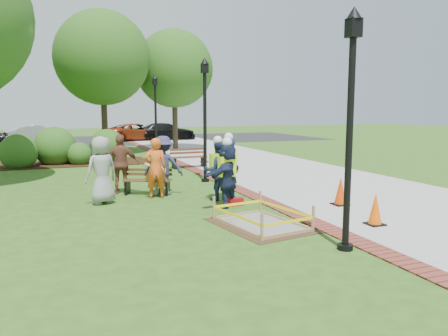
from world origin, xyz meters
name	(u,v)px	position (x,y,z in m)	size (l,w,h in m)	color
ground	(222,218)	(0.00, 0.00, 0.00)	(100.00, 100.00, 0.00)	#285116
sidewalk	(246,161)	(5.00, 10.00, 0.01)	(6.00, 60.00, 0.02)	#9E9E99
brick_edging	(181,164)	(1.75, 10.00, 0.01)	(0.50, 60.00, 0.03)	maroon
mulch_bed	(71,163)	(-3.00, 12.00, 0.02)	(7.00, 3.00, 0.05)	#381E0F
parking_lot	(104,140)	(0.00, 27.00, 0.00)	(36.00, 12.00, 0.01)	black
wet_concrete_pad	(261,215)	(0.54, -0.95, 0.23)	(2.06, 2.55, 0.55)	#47331E
bench_near	(148,186)	(-1.09, 3.41, 0.24)	(1.46, 0.99, 0.76)	brown
bench_far	(189,162)	(1.71, 8.62, 0.27)	(1.57, 0.59, 0.83)	brown
cone_front	(375,210)	(2.87, -1.86, 0.35)	(0.37, 0.37, 0.73)	black
cone_back	(340,192)	(3.36, 0.08, 0.37)	(0.39, 0.39, 0.77)	black
cone_far	(204,155)	(2.94, 10.19, 0.34)	(0.35, 0.35, 0.70)	black
toolbox	(235,202)	(0.78, 1.09, 0.10)	(0.40, 0.22, 0.20)	#A10C12
lamp_near	(350,112)	(1.25, -3.00, 2.48)	(0.28, 0.28, 4.26)	black
lamp_mid	(205,110)	(1.25, 5.00, 2.48)	(0.28, 0.28, 4.26)	black
lamp_far	(156,110)	(1.25, 13.00, 2.48)	(0.28, 0.28, 4.26)	black
tree_back	(102,58)	(-1.06, 15.56, 5.25)	(5.10, 5.10, 7.82)	#3D2D1E
tree_right	(174,69)	(3.37, 17.23, 4.96)	(4.75, 4.75, 7.34)	#3D2D1E
shrub_a	(19,168)	(-5.13, 11.18, 0.00)	(1.59, 1.59, 1.59)	#244F16
shrub_b	(56,164)	(-3.66, 11.97, 0.00)	(1.87, 1.87, 1.87)	#244F16
shrub_c	(80,165)	(-2.64, 11.42, 0.00)	(1.11, 1.11, 1.11)	#244F16
shrub_d	(108,161)	(-1.27, 12.58, 0.00)	(1.69, 1.69, 1.69)	#244F16
shrub_e	(75,162)	(-2.77, 12.76, 0.00)	(0.93, 0.93, 0.93)	#244F16
casual_person_a	(102,170)	(-2.48, 2.59, 0.91)	(0.68, 0.58, 1.82)	gray
casual_person_b	(155,168)	(-0.97, 2.81, 0.86)	(0.60, 0.43, 1.72)	orange
casual_person_c	(158,167)	(-0.80, 3.28, 0.83)	(0.57, 0.41, 1.65)	silver
casual_person_d	(121,164)	(-1.79, 3.84, 0.89)	(0.63, 0.47, 1.79)	brown
casual_person_e	(163,166)	(-0.64, 3.23, 0.87)	(0.64, 0.51, 1.74)	#2F2E50
hivis_worker_a	(227,173)	(0.51, 1.02, 0.90)	(0.63, 0.60, 1.81)	#1A1D45
hivis_worker_b	(229,166)	(0.92, 1.93, 0.93)	(0.65, 0.56, 1.88)	#1D234C
hivis_worker_c	(218,168)	(0.59, 1.91, 0.90)	(0.55, 0.37, 1.80)	#192941
parked_car_b	(38,144)	(-4.83, 24.60, 0.00)	(4.69, 2.04, 1.53)	#B6B7BC
parked_car_c	(137,140)	(2.45, 25.90, 0.00)	(4.51, 1.96, 1.47)	#923212
parked_car_d	(167,140)	(4.85, 25.71, 0.00)	(4.61, 2.00, 1.50)	black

